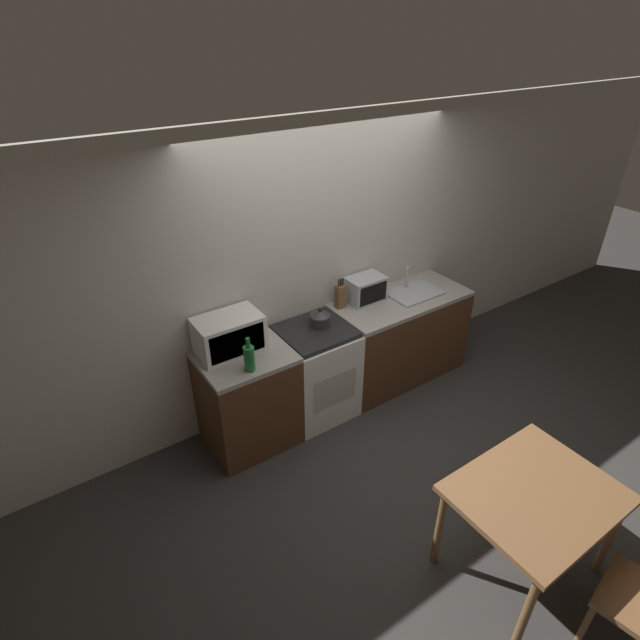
# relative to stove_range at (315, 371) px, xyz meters

# --- Properties ---
(ground_plane) EXTENTS (16.00, 16.00, 0.00)m
(ground_plane) POSITION_rel_stove_range_xyz_m (0.32, -0.68, -0.45)
(ground_plane) COLOR #33302D
(wall_back) EXTENTS (10.00, 0.06, 2.60)m
(wall_back) POSITION_rel_stove_range_xyz_m (0.32, 0.34, 0.85)
(wall_back) COLOR beige
(wall_back) RESTS_ON ground_plane
(counter_left_run) EXTENTS (0.74, 0.62, 0.90)m
(counter_left_run) POSITION_rel_stove_range_xyz_m (-0.68, 0.00, 0.00)
(counter_left_run) COLOR #4C2D19
(counter_left_run) RESTS_ON ground_plane
(counter_right_run) EXTENTS (1.38, 0.62, 0.90)m
(counter_right_run) POSITION_rel_stove_range_xyz_m (1.00, 0.00, 0.00)
(counter_right_run) COLOR #4C2D19
(counter_right_run) RESTS_ON ground_plane
(stove_range) EXTENTS (0.63, 0.62, 0.90)m
(stove_range) POSITION_rel_stove_range_xyz_m (0.00, 0.00, 0.00)
(stove_range) COLOR silver
(stove_range) RESTS_ON ground_plane
(kettle) EXTENTS (0.18, 0.18, 0.17)m
(kettle) POSITION_rel_stove_range_xyz_m (0.08, 0.04, 0.53)
(kettle) COLOR #2D2D2D
(kettle) RESTS_ON stove_range
(microwave) EXTENTS (0.52, 0.33, 0.31)m
(microwave) POSITION_rel_stove_range_xyz_m (-0.74, 0.12, 0.61)
(microwave) COLOR silver
(microwave) RESTS_ON counter_left_run
(bottle) EXTENTS (0.09, 0.09, 0.29)m
(bottle) POSITION_rel_stove_range_xyz_m (-0.73, -0.20, 0.56)
(bottle) COLOR #1E662D
(bottle) RESTS_ON counter_left_run
(knife_block) EXTENTS (0.09, 0.07, 0.29)m
(knife_block) POSITION_rel_stove_range_xyz_m (0.41, 0.19, 0.57)
(knife_block) COLOR brown
(knife_block) RESTS_ON counter_right_run
(toaster_oven) EXTENTS (0.35, 0.24, 0.24)m
(toaster_oven) POSITION_rel_stove_range_xyz_m (0.68, 0.17, 0.57)
(toaster_oven) COLOR #ADAFB5
(toaster_oven) RESTS_ON counter_right_run
(sink_basin) EXTENTS (0.51, 0.35, 0.24)m
(sink_basin) POSITION_rel_stove_range_xyz_m (1.17, 0.01, 0.47)
(sink_basin) COLOR #ADAFB5
(sink_basin) RESTS_ON counter_right_run
(dining_table) EXTENTS (0.98, 0.79, 0.73)m
(dining_table) POSITION_rel_stove_range_xyz_m (0.24, -2.09, 0.20)
(dining_table) COLOR brown
(dining_table) RESTS_ON ground_plane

